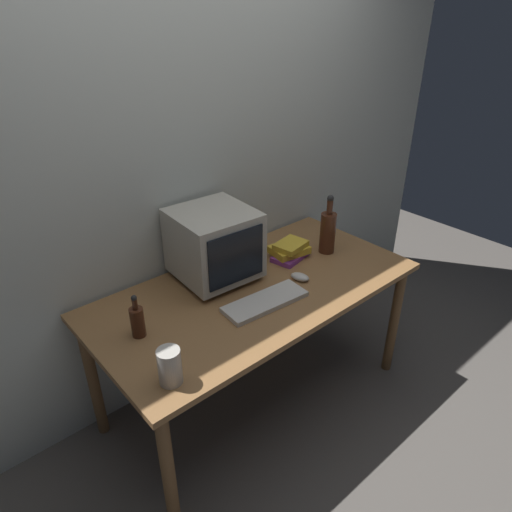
# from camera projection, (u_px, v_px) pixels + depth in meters

# --- Properties ---
(ground_plane) EXTENTS (6.00, 6.00, 0.00)m
(ground_plane) POSITION_uv_depth(u_px,v_px,m) (256.00, 396.00, 2.70)
(ground_plane) COLOR #56514C
(back_wall) EXTENTS (4.00, 0.08, 2.50)m
(back_wall) POSITION_uv_depth(u_px,v_px,m) (196.00, 170.00, 2.41)
(back_wall) COLOR beige
(back_wall) RESTS_ON ground
(desk) EXTENTS (1.67, 0.83, 0.75)m
(desk) POSITION_uv_depth(u_px,v_px,m) (256.00, 301.00, 2.38)
(desk) COLOR olive
(desk) RESTS_ON ground
(crt_monitor) EXTENTS (0.40, 0.41, 0.37)m
(crt_monitor) POSITION_uv_depth(u_px,v_px,m) (214.00, 244.00, 2.33)
(crt_monitor) COLOR #B2AD9E
(crt_monitor) RESTS_ON desk
(keyboard) EXTENTS (0.43, 0.18, 0.02)m
(keyboard) POSITION_uv_depth(u_px,v_px,m) (265.00, 302.00, 2.20)
(keyboard) COLOR beige
(keyboard) RESTS_ON desk
(computer_mouse) EXTENTS (0.09, 0.11, 0.04)m
(computer_mouse) POSITION_uv_depth(u_px,v_px,m) (300.00, 277.00, 2.39)
(computer_mouse) COLOR beige
(computer_mouse) RESTS_ON desk
(bottle_tall) EXTENTS (0.09, 0.09, 0.35)m
(bottle_tall) POSITION_uv_depth(u_px,v_px,m) (328.00, 231.00, 2.60)
(bottle_tall) COLOR #472314
(bottle_tall) RESTS_ON desk
(bottle_short) EXTENTS (0.06, 0.06, 0.21)m
(bottle_short) POSITION_uv_depth(u_px,v_px,m) (137.00, 321.00, 1.97)
(bottle_short) COLOR #472314
(bottle_short) RESTS_ON desk
(book_stack) EXTENTS (0.25, 0.19, 0.10)m
(book_stack) POSITION_uv_depth(u_px,v_px,m) (290.00, 250.00, 2.58)
(book_stack) COLOR #843893
(book_stack) RESTS_ON desk
(metal_canister) EXTENTS (0.09, 0.09, 0.15)m
(metal_canister) POSITION_uv_depth(u_px,v_px,m) (170.00, 366.00, 1.72)
(metal_canister) COLOR #B7B2A8
(metal_canister) RESTS_ON desk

